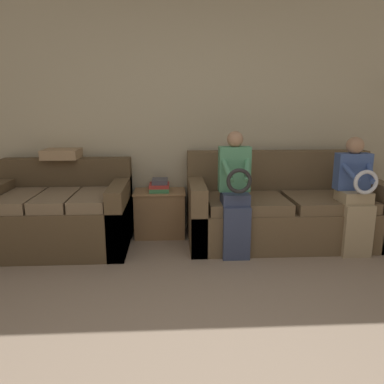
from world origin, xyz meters
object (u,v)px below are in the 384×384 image
(child_right_seated, at_px, (355,191))
(side_shelf, at_px, (160,213))
(couch_main, at_px, (283,211))
(couch_side, at_px, (61,216))
(book_stack, at_px, (159,186))
(throw_pillow, at_px, (62,154))
(child_left_seated, at_px, (235,190))

(child_right_seated, distance_m, side_shelf, 2.04)
(couch_main, xyz_separation_m, couch_side, (-2.34, -0.06, 0.00))
(book_stack, relative_size, throw_pillow, 0.70)
(child_left_seated, xyz_separation_m, child_right_seated, (1.18, -0.00, -0.03))
(child_right_seated, xyz_separation_m, side_shelf, (-1.92, 0.60, -0.36))
(side_shelf, height_order, throw_pillow, throw_pillow)
(side_shelf, bearing_deg, couch_main, -9.39)
(throw_pillow, bearing_deg, couch_side, -83.19)
(couch_main, xyz_separation_m, child_left_seated, (-0.59, -0.38, 0.32))
(side_shelf, bearing_deg, book_stack, 72.03)
(couch_main, distance_m, throw_pillow, 2.47)
(child_right_seated, bearing_deg, side_shelf, 162.56)
(couch_side, bearing_deg, side_shelf, 15.43)
(couch_side, bearing_deg, throw_pillow, 96.81)
(side_shelf, height_order, book_stack, book_stack)
(couch_main, height_order, child_left_seated, child_left_seated)
(couch_main, xyz_separation_m, side_shelf, (-1.33, 0.22, -0.06))
(child_left_seated, bearing_deg, couch_side, 169.59)
(book_stack, bearing_deg, side_shelf, -107.97)
(couch_side, xyz_separation_m, child_left_seated, (1.75, -0.32, 0.32))
(couch_main, xyz_separation_m, child_right_seated, (0.59, -0.38, 0.29))
(child_left_seated, relative_size, throw_pillow, 3.20)
(child_left_seated, distance_m, child_right_seated, 1.18)
(couch_side, xyz_separation_m, child_right_seated, (2.92, -0.33, 0.29))
(couch_main, height_order, couch_side, couch_main)
(child_right_seated, height_order, book_stack, child_right_seated)
(couch_main, height_order, child_right_seated, child_right_seated)
(child_left_seated, bearing_deg, side_shelf, 141.13)
(child_right_seated, height_order, throw_pillow, child_right_seated)
(child_left_seated, height_order, child_right_seated, child_left_seated)
(child_right_seated, xyz_separation_m, throw_pillow, (-2.97, 0.67, 0.31))
(child_left_seated, height_order, side_shelf, child_left_seated)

